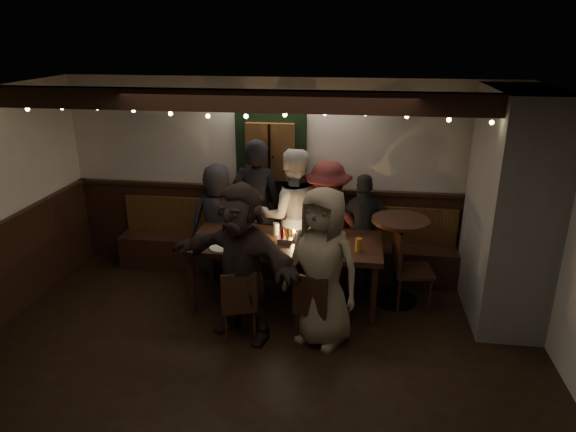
# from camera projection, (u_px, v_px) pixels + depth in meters

# --- Properties ---
(room) EXTENTS (6.02, 5.01, 2.62)m
(room) POSITION_uv_depth(u_px,v_px,m) (365.00, 223.00, 5.89)
(room) COLOR black
(room) RESTS_ON ground
(dining_table) EXTENTS (2.27, 0.97, 0.98)m
(dining_table) POSITION_uv_depth(u_px,v_px,m) (285.00, 246.00, 6.10)
(dining_table) COLOR black
(dining_table) RESTS_ON ground
(chair_near_left) EXTENTS (0.47, 0.47, 0.82)m
(chair_near_left) POSITION_uv_depth(u_px,v_px,m) (239.00, 301.00, 5.43)
(chair_near_left) COLOR black
(chair_near_left) RESTS_ON ground
(chair_near_right) EXTENTS (0.45, 0.45, 0.82)m
(chair_near_right) POSITION_uv_depth(u_px,v_px,m) (313.00, 304.00, 5.37)
(chair_near_right) COLOR black
(chair_near_right) RESTS_ON ground
(chair_end) EXTENTS (0.49, 0.49, 1.00)m
(chair_end) POSITION_uv_depth(u_px,v_px,m) (406.00, 263.00, 6.08)
(chair_end) COLOR black
(chair_end) RESTS_ON ground
(high_top) EXTENTS (0.68, 0.68, 1.08)m
(high_top) POSITION_uv_depth(u_px,v_px,m) (398.00, 250.00, 6.14)
(high_top) COLOR black
(high_top) RESTS_ON ground
(person_a) EXTENTS (0.88, 0.75, 1.54)m
(person_a) POSITION_uv_depth(u_px,v_px,m) (219.00, 221.00, 6.84)
(person_a) COLOR #232228
(person_a) RESTS_ON ground
(person_b) EXTENTS (0.71, 0.50, 1.87)m
(person_b) POSITION_uv_depth(u_px,v_px,m) (257.00, 208.00, 6.79)
(person_b) COLOR black
(person_b) RESTS_ON ground
(person_c) EXTENTS (1.00, 0.86, 1.78)m
(person_c) POSITION_uv_depth(u_px,v_px,m) (292.00, 216.00, 6.67)
(person_c) COLOR silver
(person_c) RESTS_ON ground
(person_d) EXTENTS (1.07, 0.64, 1.63)m
(person_d) POSITION_uv_depth(u_px,v_px,m) (327.00, 223.00, 6.63)
(person_d) COLOR #541F1F
(person_d) RESTS_ON ground
(person_e) EXTENTS (0.90, 0.44, 1.48)m
(person_e) POSITION_uv_depth(u_px,v_px,m) (363.00, 230.00, 6.59)
(person_e) COLOR #232428
(person_e) RESTS_ON ground
(person_f) EXTENTS (1.68, 1.14, 1.74)m
(person_f) POSITION_uv_depth(u_px,v_px,m) (241.00, 262.00, 5.38)
(person_f) COLOR #2F2420
(person_f) RESTS_ON ground
(person_g) EXTENTS (0.99, 0.84, 1.72)m
(person_g) POSITION_uv_depth(u_px,v_px,m) (322.00, 268.00, 5.28)
(person_g) COLOR gray
(person_g) RESTS_ON ground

